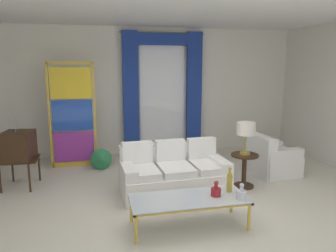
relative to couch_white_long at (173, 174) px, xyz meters
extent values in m
plane|color=silver|center=(0.02, -0.44, -0.30)|extent=(16.00, 16.00, 0.00)
cube|color=white|center=(0.02, 2.62, 1.20)|extent=(8.00, 0.12, 3.00)
cube|color=white|center=(0.02, 0.36, 2.72)|extent=(8.00, 7.60, 0.04)
cube|color=white|center=(0.34, 2.54, 1.25)|extent=(1.10, 0.02, 2.50)
cylinder|color=gold|center=(0.34, 2.46, 2.56)|extent=(2.00, 0.04, 0.04)
cube|color=navy|center=(-0.43, 2.44, 1.25)|extent=(0.36, 0.12, 2.70)
cube|color=navy|center=(1.11, 2.44, 1.25)|extent=(0.36, 0.12, 2.70)
cube|color=navy|center=(0.34, 2.44, 2.42)|extent=(1.80, 0.10, 0.28)
cube|color=white|center=(0.00, -0.09, -0.11)|extent=(1.78, 0.98, 0.38)
cube|color=white|center=(-0.01, 0.28, 0.09)|extent=(1.75, 0.28, 0.78)
cube|color=white|center=(0.78, -0.05, -0.02)|extent=(0.24, 0.86, 0.56)
cube|color=white|center=(-0.77, -0.13, -0.02)|extent=(0.24, 0.86, 0.56)
cube|color=white|center=(0.59, -0.11, 0.14)|extent=(0.57, 0.76, 0.12)
cube|color=white|center=(0.57, 0.21, 0.36)|extent=(0.52, 0.16, 0.40)
cube|color=white|center=(0.01, -0.14, 0.14)|extent=(0.57, 0.76, 0.12)
cube|color=white|center=(-0.01, 0.18, 0.36)|extent=(0.52, 0.16, 0.40)
cube|color=white|center=(-0.57, -0.17, 0.14)|extent=(0.57, 0.76, 0.12)
cube|color=white|center=(-0.59, 0.15, 0.36)|extent=(0.52, 0.16, 0.40)
cube|color=silver|center=(-0.09, -1.26, 0.10)|extent=(1.55, 0.64, 0.02)
cube|color=gold|center=(-0.09, -0.96, 0.08)|extent=(1.55, 0.04, 0.03)
cube|color=gold|center=(-0.09, -1.56, 0.08)|extent=(1.55, 0.04, 0.03)
cube|color=gold|center=(-0.84, -1.26, 0.08)|extent=(0.04, 0.64, 0.03)
cube|color=gold|center=(0.67, -1.26, 0.08)|extent=(0.04, 0.64, 0.03)
cylinder|color=gold|center=(-0.82, -0.98, -0.11)|extent=(0.04, 0.04, 0.38)
cylinder|color=gold|center=(0.65, -0.98, -0.11)|extent=(0.04, 0.04, 0.38)
cylinder|color=gold|center=(-0.82, -1.54, -0.11)|extent=(0.04, 0.04, 0.38)
cylinder|color=gold|center=(0.65, -1.54, -0.11)|extent=(0.04, 0.04, 0.38)
cylinder|color=silver|center=(0.57, -1.46, 0.16)|extent=(0.13, 0.13, 0.12)
cylinder|color=silver|center=(0.57, -1.46, 0.25)|extent=(0.05, 0.05, 0.05)
sphere|color=silver|center=(0.57, -1.46, 0.30)|extent=(0.06, 0.06, 0.06)
cylinder|color=gold|center=(0.52, -1.18, 0.23)|extent=(0.08, 0.08, 0.25)
cylinder|color=gold|center=(0.52, -1.18, 0.39)|extent=(0.03, 0.03, 0.06)
sphere|color=gold|center=(0.52, -1.18, 0.44)|extent=(0.04, 0.04, 0.04)
cylinder|color=maroon|center=(0.29, -1.28, 0.16)|extent=(0.14, 0.14, 0.11)
cylinder|color=maroon|center=(0.29, -1.28, 0.24)|extent=(0.05, 0.05, 0.05)
sphere|color=maroon|center=(0.29, -1.28, 0.29)|extent=(0.06, 0.06, 0.06)
cube|color=#382314|center=(-2.59, 0.79, 0.20)|extent=(0.62, 0.54, 0.03)
cylinder|color=#382314|center=(-2.86, 0.54, -0.05)|extent=(0.04, 0.04, 0.50)
cylinder|color=#382314|center=(-2.79, 1.09, -0.05)|extent=(0.04, 0.04, 0.50)
cylinder|color=#382314|center=(-2.38, 0.48, -0.05)|extent=(0.04, 0.04, 0.50)
cylinder|color=#382314|center=(-2.31, 1.03, -0.05)|extent=(0.04, 0.04, 0.50)
cube|color=#382314|center=(-2.59, 0.79, 0.45)|extent=(0.55, 0.62, 0.48)
cube|color=black|center=(-2.82, 0.82, 0.47)|extent=(0.06, 0.39, 0.30)
cylinder|color=gold|center=(-2.83, 0.74, 0.28)|extent=(0.02, 0.04, 0.04)
cylinder|color=gold|center=(-2.81, 0.90, 0.28)|extent=(0.02, 0.04, 0.04)
cylinder|color=silver|center=(-2.59, 0.79, 0.87)|extent=(0.02, 0.13, 0.34)
cylinder|color=silver|center=(-2.59, 0.79, 0.87)|extent=(0.02, 0.13, 0.34)
cube|color=white|center=(2.16, 0.43, -0.10)|extent=(0.86, 0.86, 0.40)
cube|color=white|center=(2.16, 0.43, 0.15)|extent=(0.74, 0.74, 0.10)
cube|color=white|center=(1.84, 0.40, 0.10)|extent=(0.27, 0.81, 0.80)
cube|color=white|center=(2.13, 0.75, -0.01)|extent=(0.75, 0.24, 0.58)
cube|color=white|center=(2.19, 0.11, -0.01)|extent=(0.75, 0.24, 0.58)
cube|color=gold|center=(-2.17, 1.78, 0.80)|extent=(0.05, 0.05, 2.20)
cube|color=gold|center=(-1.27, 1.78, 0.80)|extent=(0.05, 0.05, 2.20)
cube|color=gold|center=(-1.72, 1.78, 1.87)|extent=(0.90, 0.05, 0.06)
cube|color=gold|center=(-1.72, 1.78, -0.25)|extent=(0.90, 0.05, 0.10)
cube|color=purple|center=(-1.72, 1.78, 0.13)|extent=(0.82, 0.02, 0.64)
cube|color=#1E47B7|center=(-1.72, 1.78, 0.80)|extent=(0.82, 0.02, 0.64)
cube|color=yellow|center=(-1.72, 1.78, 1.46)|extent=(0.82, 0.02, 0.64)
cylinder|color=beige|center=(-1.18, 1.53, -0.27)|extent=(0.16, 0.16, 0.06)
ellipsoid|color=#136398|center=(-1.18, 1.53, -0.16)|extent=(0.18, 0.32, 0.20)
sphere|color=#136398|center=(-1.18, 1.67, -0.05)|extent=(0.09, 0.09, 0.09)
cone|color=gold|center=(-1.18, 1.73, -0.05)|extent=(0.02, 0.04, 0.02)
cone|color=#2E9055|center=(-1.18, 1.35, -0.06)|extent=(0.44, 0.40, 0.50)
cylinder|color=#382314|center=(1.27, -0.09, 0.28)|extent=(0.48, 0.48, 0.03)
cylinder|color=#382314|center=(1.27, -0.09, -0.01)|extent=(0.08, 0.08, 0.55)
cylinder|color=#382314|center=(1.27, -0.09, -0.29)|extent=(0.36, 0.36, 0.03)
cylinder|color=#B29338|center=(1.27, -0.09, 0.31)|extent=(0.18, 0.18, 0.04)
cylinder|color=#B29338|center=(1.27, -0.09, 0.51)|extent=(0.03, 0.03, 0.36)
cylinder|color=silver|center=(1.27, -0.09, 0.75)|extent=(0.32, 0.32, 0.22)
camera|label=1|loc=(-1.23, -5.11, 1.83)|focal=34.55mm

